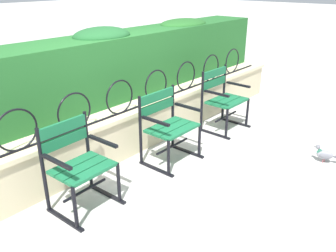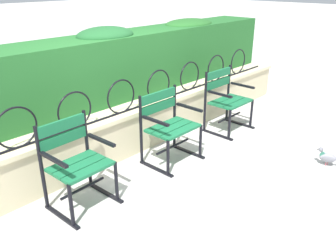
% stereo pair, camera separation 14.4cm
% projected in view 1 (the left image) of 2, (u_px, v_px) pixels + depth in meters
% --- Properties ---
extents(ground_plane, '(60.00, 60.00, 0.00)m').
position_uv_depth(ground_plane, '(173.00, 171.00, 4.10)').
color(ground_plane, '#B7B5AF').
extents(stone_wall, '(6.80, 0.41, 0.57)m').
position_uv_depth(stone_wall, '(125.00, 130.00, 4.46)').
color(stone_wall, beige).
rests_on(stone_wall, ground).
extents(iron_arch_fence, '(6.28, 0.02, 0.42)m').
position_uv_depth(iron_arch_fence, '(121.00, 99.00, 4.16)').
color(iron_arch_fence, black).
rests_on(iron_arch_fence, stone_wall).
extents(hedge_row, '(6.67, 0.68, 0.94)m').
position_uv_depth(hedge_row, '(93.00, 68.00, 4.47)').
color(hedge_row, '#236028').
rests_on(hedge_row, stone_wall).
extents(park_chair_left, '(0.59, 0.54, 0.87)m').
position_uv_depth(park_chair_left, '(77.00, 163.00, 3.31)').
color(park_chair_left, '#19663D').
rests_on(park_chair_left, ground).
extents(park_chair_centre, '(0.64, 0.52, 0.86)m').
position_uv_depth(park_chair_centre, '(167.00, 124.00, 4.19)').
color(park_chair_centre, '#19663D').
rests_on(park_chair_centre, ground).
extents(park_chair_right, '(0.62, 0.53, 0.89)m').
position_uv_depth(park_chair_right, '(223.00, 98.00, 5.10)').
color(park_chair_right, '#19663D').
rests_on(park_chair_right, ground).
extents(pigeon_far_side, '(0.16, 0.28, 0.22)m').
position_uv_depth(pigeon_far_side, '(325.00, 154.00, 4.24)').
color(pigeon_far_side, gray).
rests_on(pigeon_far_side, ground).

